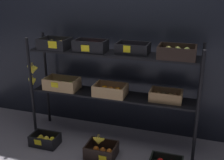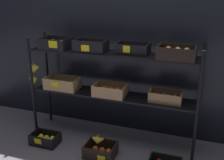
# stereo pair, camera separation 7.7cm
# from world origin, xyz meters

# --- Properties ---
(ground_plane) EXTENTS (10.00, 10.00, 0.00)m
(ground_plane) POSITION_xyz_m (0.00, 0.00, 0.00)
(ground_plane) COLOR slate
(storefront_wall) EXTENTS (4.19, 0.12, 2.08)m
(storefront_wall) POSITION_xyz_m (0.00, 0.36, 1.04)
(storefront_wall) COLOR black
(storefront_wall) RESTS_ON ground_plane
(display_rack) EXTENTS (1.92, 0.35, 1.14)m
(display_rack) POSITION_xyz_m (-0.02, -0.01, 0.80)
(display_rack) COLOR black
(display_rack) RESTS_ON ground_plane
(crate_ground_lemon) EXTENTS (0.31, 0.21, 0.12)m
(crate_ground_lemon) POSITION_xyz_m (-0.66, -0.34, 0.05)
(crate_ground_lemon) COLOR black
(crate_ground_lemon) RESTS_ON ground_plane
(crate_ground_tangerine) EXTENTS (0.31, 0.25, 0.14)m
(crate_ground_tangerine) POSITION_xyz_m (0.00, -0.35, 0.05)
(crate_ground_tangerine) COLOR black
(crate_ground_tangerine) RESTS_ON ground_plane
(banana_bunch_loose) EXTENTS (0.14, 0.05, 0.11)m
(banana_bunch_loose) POSITION_xyz_m (-0.03, -0.36, 0.18)
(banana_bunch_loose) COLOR brown
(banana_bunch_loose) RESTS_ON crate_ground_tangerine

